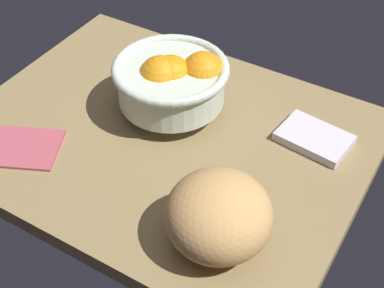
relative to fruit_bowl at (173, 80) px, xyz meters
The scene contains 5 objects.
ground_plane 10.47cm from the fruit_bowl, 106.47° to the left, with size 67.35×52.29×3.00cm, color olive.
fruit_bowl is the anchor object (origin of this frame).
bread_loaf 29.51cm from the fruit_bowl, 134.01° to the left, with size 15.22×14.82×10.70cm, color tan.
napkin_folded 25.69cm from the fruit_bowl, 169.04° to the right, with size 11.62×7.89×1.58cm, color silver.
napkin_spare 28.24cm from the fruit_bowl, 52.14° to the left, with size 13.80×9.58×0.96cm, color #AD4956.
Camera 1 is at (-40.17, 58.04, 64.01)cm, focal length 52.35 mm.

